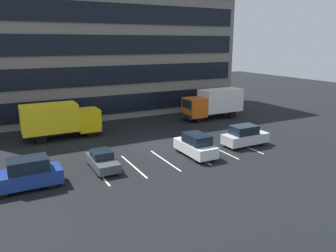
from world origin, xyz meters
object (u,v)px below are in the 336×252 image
suv_silver (245,136)px  suv_navy (26,174)px  sedan_charcoal (102,160)px  suv_white (196,145)px  box_truck_orange (214,102)px  box_truck_yellow_all (60,119)px

suv_silver → suv_navy: suv_navy is taller
sedan_charcoal → suv_white: (7.92, -0.89, 0.29)m
box_truck_orange → suv_white: bearing=-131.4°
suv_silver → suv_white: 5.65m
box_truck_yellow_all → suv_navy: box_truck_yellow_all is taller
box_truck_orange → suv_navy: (-23.24, -11.31, -1.06)m
suv_navy → suv_white: suv_navy is taller
box_truck_orange → box_truck_yellow_all: bearing=-179.3°
suv_white → box_truck_orange: bearing=48.6°
suv_silver → suv_navy: size_ratio=0.95×
suv_silver → suv_white: size_ratio=1.00×
box_truck_yellow_all → suv_navy: (-4.20, -11.08, -1.00)m
suv_navy → sedan_charcoal: bearing=11.0°
box_truck_yellow_all → suv_white: size_ratio=1.76×
suv_navy → suv_silver: bearing=1.3°
sedan_charcoal → suv_white: 7.98m
box_truck_yellow_all → box_truck_orange: (19.04, 0.23, 0.06)m
suv_silver → suv_navy: bearing=-178.7°
box_truck_orange → suv_silver: 11.70m
box_truck_yellow_all → box_truck_orange: 19.04m
suv_silver → suv_white: suv_white is taller
sedan_charcoal → suv_silver: size_ratio=0.91×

